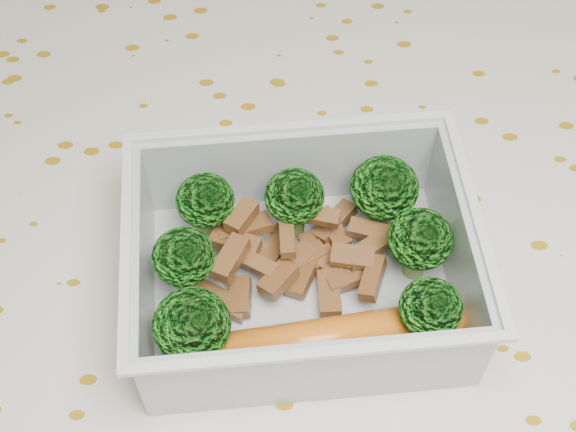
{
  "coord_description": "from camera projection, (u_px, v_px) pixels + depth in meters",
  "views": [
    {
      "loc": [
        -0.01,
        -0.24,
        1.13
      ],
      "look_at": [
        -0.0,
        0.0,
        0.78
      ],
      "focal_mm": 50.0,
      "sensor_mm": 36.0,
      "label": 1
    }
  ],
  "objects": [
    {
      "name": "meat_pile",
      "position": [
        300.0,
        257.0,
        0.43
      ],
      "size": [
        0.11,
        0.07,
        0.03
      ],
      "color": "brown",
      "rests_on": "lunch_container"
    },
    {
      "name": "broccoli_florets",
      "position": [
        302.0,
        246.0,
        0.41
      ],
      "size": [
        0.15,
        0.12,
        0.05
      ],
      "color": "#608C3F",
      "rests_on": "lunch_container"
    },
    {
      "name": "tablecloth",
      "position": [
        293.0,
        282.0,
        0.48
      ],
      "size": [
        1.46,
        0.96,
        0.19
      ],
      "color": "silver",
      "rests_on": "dining_table"
    },
    {
      "name": "sausage",
      "position": [
        318.0,
        341.0,
        0.4
      ],
      "size": [
        0.15,
        0.04,
        0.02
      ],
      "color": "#CD6415",
      "rests_on": "lunch_container"
    },
    {
      "name": "lunch_container",
      "position": [
        302.0,
        271.0,
        0.42
      ],
      "size": [
        0.18,
        0.15,
        0.06
      ],
      "color": "silver",
      "rests_on": "tablecloth"
    },
    {
      "name": "dining_table",
      "position": [
        292.0,
        322.0,
        0.52
      ],
      "size": [
        1.4,
        0.9,
        0.75
      ],
      "color": "brown",
      "rests_on": "ground"
    }
  ]
}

